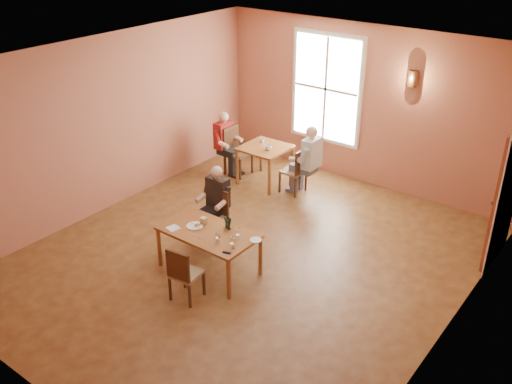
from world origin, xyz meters
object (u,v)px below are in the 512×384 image
Objects in this scene: chair_diner_white at (293,170)px; second_table at (265,165)px; chair_diner_main at (213,217)px; diner_white at (295,160)px; chair_diner_maroon at (238,151)px; diner_main at (211,209)px; main_table at (209,251)px; diner_maroon at (237,145)px; chair_empty at (186,273)px.

second_table is at bearing 90.00° from chair_diner_white.
chair_diner_main is 0.66× the size of diner_white.
chair_diner_maroon is at bearing 90.00° from chair_diner_white.
diner_main reaches higher than chair_diner_white.
main_table is at bearing 128.88° from diner_main.
diner_white is at bearing 90.00° from chair_diner_maroon.
chair_diner_maroon is at bearing 90.00° from diner_white.
diner_white reaches higher than main_table.
diner_main reaches higher than second_table.
chair_diner_main is at bearing -74.34° from second_table.
chair_diner_maroon is 0.13m from diner_maroon.
chair_diner_maroon reaches higher than second_table.
second_table is 0.69× the size of diner_maroon.
second_table is (-0.63, 2.24, -0.06)m from chair_diner_main.
chair_diner_white is 0.68× the size of diner_white.
diner_main reaches higher than chair_diner_maroon.
chair_diner_main is at bearing 29.72° from chair_diner_maroon.
chair_diner_white is (0.65, 0.00, 0.07)m from second_table.
chair_diner_maroon is at bearing -60.28° from chair_diner_main.
chair_diner_white reaches higher than chair_diner_main.
main_table is 1.60× the size of chair_diner_white.
chair_diner_maroon reaches higher than chair_empty.
chair_diner_white reaches higher than main_table.
chair_diner_main is 1.01× the size of second_table.
second_table is 0.65m from chair_diner_white.
chair_empty is 0.93× the size of chair_diner_white.
chair_diner_white is 1.34m from diner_maroon.
chair_diner_maroon is (-1.28, 2.24, 0.06)m from chair_diner_main.
diner_main is 2.62m from diner_maroon.
chair_diner_main is 2.58m from chair_diner_maroon.
chair_diner_main reaches higher than chair_empty.
diner_main is at bearing 179.42° from chair_diner_white.
chair_diner_maroon reaches higher than chair_diner_white.
chair_diner_white is at bearing 0.00° from second_table.
chair_empty is at bearing -69.63° from second_table.
second_table is 0.73m from diner_white.
second_table is at bearing 90.00° from chair_diner_maroon.
diner_white is (0.05, 2.24, 0.22)m from chair_diner_main.
chair_empty is 3.81m from second_table.
chair_diner_white reaches higher than chair_empty.
diner_main is 1.32× the size of chair_diner_white.
second_table is at bearing 90.00° from diner_maroon.
chair_diner_main is 2.60m from diner_maroon.
chair_diner_white is at bearing -90.59° from chair_diner_main.
chair_diner_main is at bearing 178.64° from diner_white.
chair_empty reaches higher than main_table.
diner_maroon is (-1.31, 2.24, 0.18)m from chair_diner_main.
chair_diner_maroon reaches higher than chair_diner_main.
diner_maroon reaches higher than chair_empty.
diner_white is (-0.65, 3.57, 0.24)m from chair_empty.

